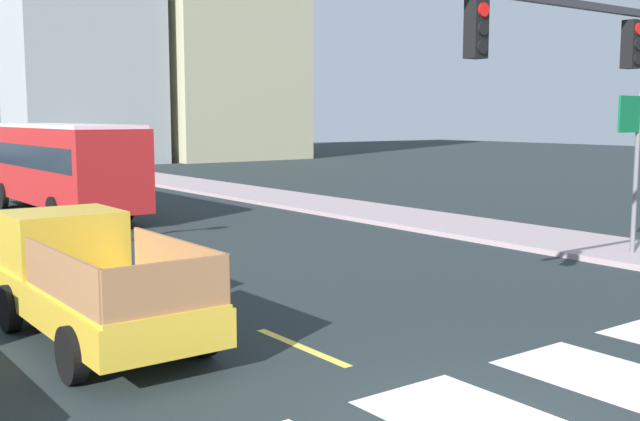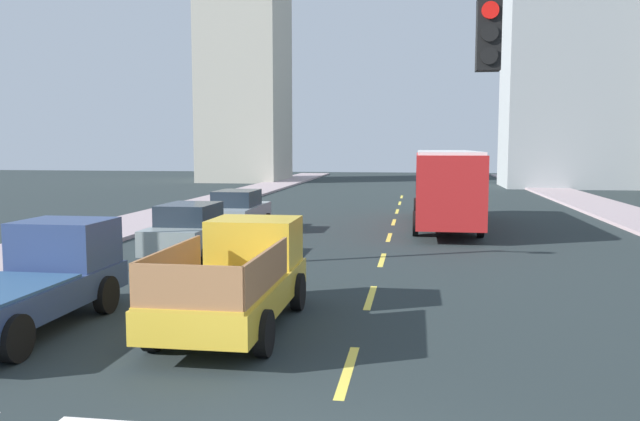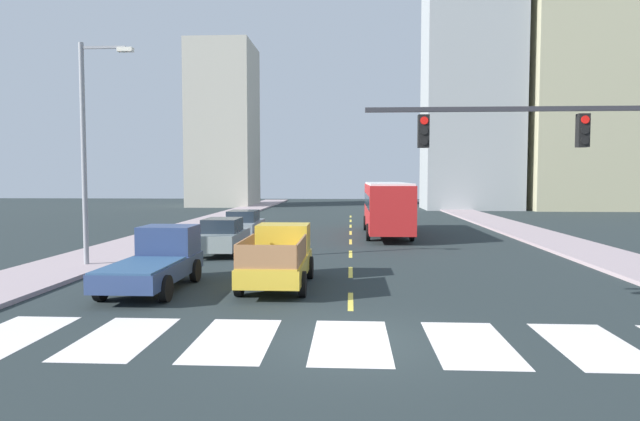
# 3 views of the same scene
# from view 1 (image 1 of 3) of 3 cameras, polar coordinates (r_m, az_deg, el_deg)

# --- Properties ---
(sidewalk_right) EXTENTS (3.51, 110.00, 0.15)m
(sidewalk_right) POSITION_cam_1_polar(r_m,az_deg,el_deg) (29.90, 1.17, 0.28)
(sidewalk_right) COLOR #A59195
(sidewalk_right) RESTS_ON ground
(crosswalk_stripe_4) EXTENTS (1.73, 3.47, 0.01)m
(crosswalk_stripe_4) POSITION_cam_1_polar(r_m,az_deg,el_deg) (11.39, 22.15, -11.87)
(crosswalk_stripe_4) COLOR silver
(crosswalk_stripe_4) RESTS_ON ground
(lane_dash_0) EXTENTS (0.16, 2.40, 0.01)m
(lane_dash_0) POSITION_cam_1_polar(r_m,az_deg,el_deg) (12.15, -1.41, -10.15)
(lane_dash_0) COLOR yellow
(lane_dash_0) RESTS_ON ground
(lane_dash_1) EXTENTS (0.16, 2.40, 0.01)m
(lane_dash_1) POSITION_cam_1_polar(r_m,az_deg,el_deg) (16.36, -11.58, -5.78)
(lane_dash_1) COLOR yellow
(lane_dash_1) RESTS_ON ground
(lane_dash_2) EXTENTS (0.16, 2.40, 0.01)m
(lane_dash_2) POSITION_cam_1_polar(r_m,az_deg,el_deg) (20.92, -17.38, -3.16)
(lane_dash_2) COLOR yellow
(lane_dash_2) RESTS_ON ground
(lane_dash_3) EXTENTS (0.16, 2.40, 0.01)m
(lane_dash_3) POSITION_cam_1_polar(r_m,az_deg,el_deg) (25.65, -21.06, -1.48)
(lane_dash_3) COLOR yellow
(lane_dash_3) RESTS_ON ground
(pickup_stakebed) EXTENTS (2.18, 5.20, 1.96)m
(pickup_stakebed) POSITION_cam_1_polar(r_m,az_deg,el_deg) (13.00, -16.86, -5.06)
(pickup_stakebed) COLOR gold
(pickup_stakebed) RESTS_ON ground
(city_bus) EXTENTS (2.72, 10.80, 3.32)m
(city_bus) POSITION_cam_1_polar(r_m,az_deg,el_deg) (29.45, -18.82, 3.47)
(city_bus) COLOR #B41F1F
(city_bus) RESTS_ON ground
(direction_sign_green) EXTENTS (1.70, 0.12, 4.20)m
(direction_sign_green) POSITION_cam_1_polar(r_m,az_deg,el_deg) (20.71, 22.64, 4.95)
(direction_sign_green) COLOR slate
(direction_sign_green) RESTS_ON ground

